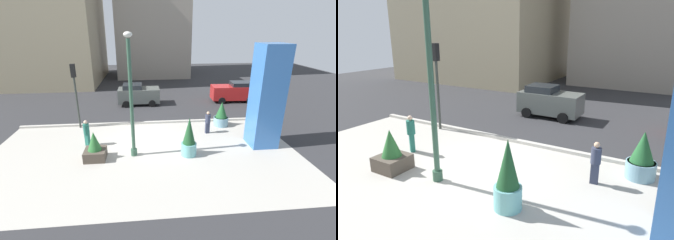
# 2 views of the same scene
# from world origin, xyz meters

# --- Properties ---
(ground_plane) EXTENTS (60.00, 60.00, 0.00)m
(ground_plane) POSITION_xyz_m (0.00, 4.00, 0.00)
(ground_plane) COLOR #2D2D30
(plaza_pavement) EXTENTS (18.00, 10.00, 0.02)m
(plaza_pavement) POSITION_xyz_m (0.00, -2.00, 0.00)
(plaza_pavement) COLOR #ADA89E
(plaza_pavement) RESTS_ON ground_plane
(curb_strip) EXTENTS (18.00, 0.24, 0.16)m
(curb_strip) POSITION_xyz_m (0.00, 3.12, 0.08)
(curb_strip) COLOR #B7B2A8
(curb_strip) RESTS_ON ground_plane
(lamp_post) EXTENTS (0.44, 0.44, 6.76)m
(lamp_post) POSITION_xyz_m (-0.60, -1.76, 3.30)
(lamp_post) COLOR #335642
(lamp_post) RESTS_ON ground_plane
(potted_plant_near_left) EXTENTS (1.16, 1.16, 1.66)m
(potted_plant_near_left) POSITION_xyz_m (-2.74, -1.98, 0.66)
(potted_plant_near_left) COLOR #4C4238
(potted_plant_near_left) RESTS_ON ground_plane
(potted_plant_curbside) EXTENTS (0.88, 0.88, 2.29)m
(potted_plant_curbside) POSITION_xyz_m (2.53, -2.06, 1.03)
(potted_plant_curbside) COLOR #6BB2B2
(potted_plant_curbside) RESTS_ON ground_plane
(potted_plant_mid_plaza) EXTENTS (1.08, 1.08, 1.83)m
(potted_plant_mid_plaza) POSITION_xyz_m (5.73, 2.19, 0.81)
(potted_plant_mid_plaza) COLOR #7AA8B7
(potted_plant_mid_plaza) RESTS_ON ground_plane
(traffic_light_far_side) EXTENTS (0.28, 0.42, 4.62)m
(traffic_light_far_side) POSITION_xyz_m (-4.64, 2.84, 3.11)
(traffic_light_far_side) COLOR #333833
(traffic_light_far_side) RESTS_ON ground_plane
(car_curb_east) EXTENTS (3.81, 2.05, 1.96)m
(car_curb_east) POSITION_xyz_m (-0.43, 8.19, 0.98)
(car_curb_east) COLOR #565B56
(car_curb_east) RESTS_ON ground_plane
(pedestrian_by_curb) EXTENTS (0.50, 0.50, 1.69)m
(pedestrian_by_curb) POSITION_xyz_m (-3.49, -0.26, 0.94)
(pedestrian_by_curb) COLOR #236656
(pedestrian_by_curb) RESTS_ON ground_plane
(pedestrian_on_sidewalk) EXTENTS (0.40, 0.40, 1.58)m
(pedestrian_on_sidewalk) POSITION_xyz_m (4.38, 0.91, 0.87)
(pedestrian_on_sidewalk) COLOR #33384C
(pedestrian_on_sidewalk) RESTS_ON ground_plane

